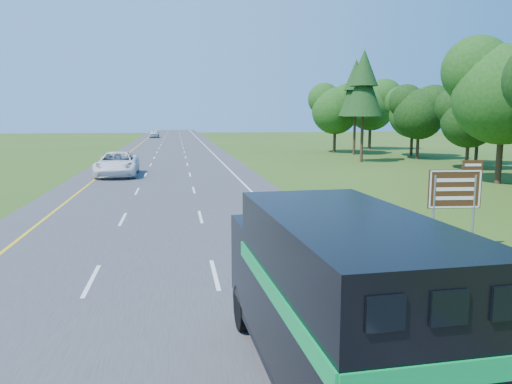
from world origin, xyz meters
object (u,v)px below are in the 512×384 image
Objects in this scene: white_suv at (117,164)px; horse_truck at (332,298)px; exit_sign at (456,193)px; far_car at (154,134)px.

horse_truck is at bearing -79.02° from white_suv.
white_suv is (-7.33, 34.10, -0.80)m from horse_truck.
exit_sign is (14.64, -25.55, 1.14)m from white_suv.
white_suv is at bearing -88.91° from far_car.
far_car is at bearing 103.47° from exit_sign.
white_suv is at bearing 99.56° from horse_truck.
horse_truck reaches higher than exit_sign.
exit_sign is at bearing -80.67° from far_car.
horse_truck is at bearing -85.10° from far_car.
horse_truck is 1.44× the size of far_car.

